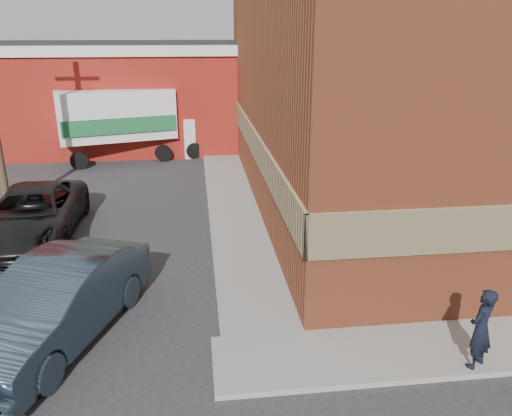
{
  "coord_description": "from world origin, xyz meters",
  "views": [
    {
      "loc": [
        -0.64,
        -8.98,
        6.2
      ],
      "look_at": [
        0.86,
        3.32,
        1.76
      ],
      "focal_mm": 35.0,
      "sensor_mm": 36.0,
      "label": 1
    }
  ],
  "objects_px": {
    "brick_building": "(443,73)",
    "box_truck": "(131,120)",
    "suv_a": "(33,214)",
    "man": "(481,329)",
    "sedan": "(56,303)",
    "warehouse": "(97,94)"
  },
  "relations": [
    {
      "from": "sedan",
      "to": "warehouse",
      "type": "bearing_deg",
      "value": 117.71
    },
    {
      "from": "warehouse",
      "to": "man",
      "type": "xyz_separation_m",
      "value": [
        10.5,
        -21.55,
        -1.87
      ]
    },
    {
      "from": "box_truck",
      "to": "sedan",
      "type": "bearing_deg",
      "value": -104.89
    },
    {
      "from": "man",
      "to": "warehouse",
      "type": "bearing_deg",
      "value": -97.34
    },
    {
      "from": "brick_building",
      "to": "suv_a",
      "type": "height_order",
      "value": "brick_building"
    },
    {
      "from": "man",
      "to": "sedan",
      "type": "distance_m",
      "value": 8.41
    },
    {
      "from": "man",
      "to": "suv_a",
      "type": "relative_size",
      "value": 0.29
    },
    {
      "from": "suv_a",
      "to": "brick_building",
      "type": "bearing_deg",
      "value": 9.34
    },
    {
      "from": "brick_building",
      "to": "sedan",
      "type": "distance_m",
      "value": 15.31
    },
    {
      "from": "man",
      "to": "sedan",
      "type": "relative_size",
      "value": 0.31
    },
    {
      "from": "sedan",
      "to": "suv_a",
      "type": "relative_size",
      "value": 0.92
    },
    {
      "from": "man",
      "to": "suv_a",
      "type": "bearing_deg",
      "value": -70.68
    },
    {
      "from": "brick_building",
      "to": "box_truck",
      "type": "bearing_deg",
      "value": 149.67
    },
    {
      "from": "man",
      "to": "sedan",
      "type": "bearing_deg",
      "value": -47.42
    },
    {
      "from": "warehouse",
      "to": "man",
      "type": "distance_m",
      "value": 24.05
    },
    {
      "from": "brick_building",
      "to": "warehouse",
      "type": "relative_size",
      "value": 1.12
    },
    {
      "from": "brick_building",
      "to": "man",
      "type": "bearing_deg",
      "value": -110.74
    },
    {
      "from": "warehouse",
      "to": "suv_a",
      "type": "bearing_deg",
      "value": -89.16
    },
    {
      "from": "brick_building",
      "to": "warehouse",
      "type": "distance_m",
      "value": 18.3
    },
    {
      "from": "brick_building",
      "to": "box_truck",
      "type": "height_order",
      "value": "brick_building"
    },
    {
      "from": "suv_a",
      "to": "sedan",
      "type": "bearing_deg",
      "value": -71.05
    },
    {
      "from": "suv_a",
      "to": "box_truck",
      "type": "xyz_separation_m",
      "value": [
        2.02,
        9.86,
        1.23
      ]
    }
  ]
}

